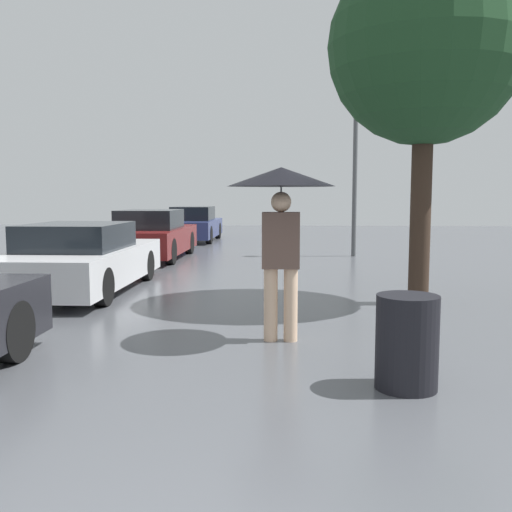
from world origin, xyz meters
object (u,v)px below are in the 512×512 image
at_px(pedestrian, 281,200).
at_px(tree, 426,49).
at_px(parked_car_farthest, 194,225).
at_px(street_lamp, 355,148).
at_px(trash_bin, 407,342).
at_px(parked_car_second, 81,259).
at_px(parked_car_third, 152,236).

relative_size(pedestrian, tree, 0.37).
bearing_deg(parked_car_farthest, pedestrian, -76.70).
bearing_deg(street_lamp, trash_bin, -94.07).
relative_size(pedestrian, parked_car_farthest, 0.49).
distance_m(pedestrian, parked_car_second, 4.82).
bearing_deg(trash_bin, tree, 76.02).
distance_m(parked_car_second, trash_bin, 6.58).
bearing_deg(tree, parked_car_third, 133.16).
bearing_deg(parked_car_second, tree, -8.17).
height_order(parked_car_farthest, tree, tree).
xyz_separation_m(parked_car_second, street_lamp, (5.34, 6.04, 2.36)).
bearing_deg(street_lamp, parked_car_third, -170.41).
height_order(parked_car_farthest, trash_bin, parked_car_farthest).
bearing_deg(parked_car_farthest, trash_bin, -74.19).
distance_m(pedestrian, street_lamp, 9.49).
bearing_deg(parked_car_farthest, street_lamp, -43.28).
relative_size(parked_car_third, street_lamp, 0.98).
xyz_separation_m(pedestrian, parked_car_farthest, (-3.34, 14.11, -1.02)).
height_order(pedestrian, parked_car_farthest, pedestrian).
height_order(pedestrian, trash_bin, pedestrian).
relative_size(pedestrian, parked_car_second, 0.46).
xyz_separation_m(parked_car_third, parked_car_farthest, (0.15, 5.80, -0.02)).
distance_m(pedestrian, parked_car_third, 9.07).
xyz_separation_m(parked_car_farthest, trash_bin, (4.44, -15.67, -0.17)).
bearing_deg(parked_car_third, parked_car_second, -89.92).
bearing_deg(parked_car_second, street_lamp, 48.50).
distance_m(tree, trash_bin, 5.29).
distance_m(parked_car_farthest, tree, 13.32).
height_order(pedestrian, parked_car_second, pedestrian).
xyz_separation_m(pedestrian, street_lamp, (1.87, 9.21, 1.32)).
xyz_separation_m(pedestrian, tree, (2.08, 2.38, 2.20)).
distance_m(parked_car_second, parked_car_third, 5.13).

